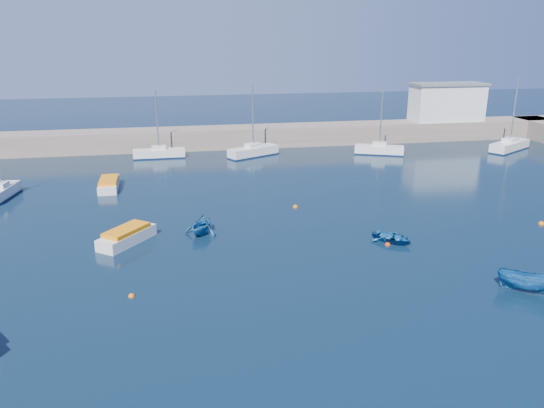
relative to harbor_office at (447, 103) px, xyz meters
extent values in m
plane|color=black|center=(-30.00, -46.00, -5.10)|extent=(220.00, 220.00, 0.00)
cube|color=#7B6A5E|center=(-30.00, 0.00, -3.80)|extent=(96.00, 4.50, 2.60)
cube|color=silver|center=(0.00, 0.00, 0.00)|extent=(10.00, 4.00, 5.00)
cube|color=silver|center=(-54.26, -19.48, -4.58)|extent=(2.20, 5.17, 1.03)
cube|color=silver|center=(-40.29, -5.10, -4.58)|extent=(6.18, 1.80, 1.05)
cylinder|color=#B7BABC|center=(-40.29, -5.10, -0.51)|extent=(0.15, 0.15, 7.08)
cube|color=silver|center=(-28.87, -6.39, -4.53)|extent=(6.69, 4.73, 1.15)
cylinder|color=#B7BABC|center=(-28.87, -6.39, -0.16)|extent=(0.17, 0.17, 7.58)
cube|color=silver|center=(-13.14, -8.21, -4.55)|extent=(6.18, 3.88, 1.11)
cylinder|color=#B7BABC|center=(-13.14, -8.21, -0.54)|extent=(0.16, 0.16, 6.90)
cube|color=silver|center=(4.35, -9.21, -4.52)|extent=(7.26, 5.55, 1.17)
cylinder|color=#B7BABC|center=(4.35, -9.21, 0.25)|extent=(0.17, 0.17, 8.37)
cube|color=silver|center=(-42.22, -32.99, -4.68)|extent=(4.15, 4.71, 0.84)
cube|color=orange|center=(-42.22, -32.99, -4.11)|extent=(3.37, 3.73, 0.31)
cube|color=silver|center=(-44.93, -18.06, -4.73)|extent=(1.79, 4.96, 0.74)
cube|color=orange|center=(-44.93, -18.06, -4.22)|extent=(1.69, 3.73, 0.28)
imported|color=#155490|center=(-23.28, -36.35, -4.78)|extent=(3.61, 3.73, 0.63)
imported|color=#155490|center=(-36.82, -32.19, -4.33)|extent=(3.64, 3.79, 1.54)
imported|color=#155490|center=(-18.71, -45.24, -4.45)|extent=(3.44, 3.02, 1.29)
sphere|color=#D35D0B|center=(-41.41, -41.53, -5.10)|extent=(0.39, 0.39, 0.39)
sphere|color=#AE2F0D|center=(-23.84, -36.88, -5.10)|extent=(0.41, 0.41, 0.41)
sphere|color=#D35D0B|center=(-10.11, -35.05, -5.10)|extent=(0.49, 0.49, 0.49)
sphere|color=#D35D0B|center=(-28.37, -27.19, -5.10)|extent=(0.46, 0.46, 0.46)
camera|label=1|loc=(-38.57, -69.98, 9.30)|focal=35.00mm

